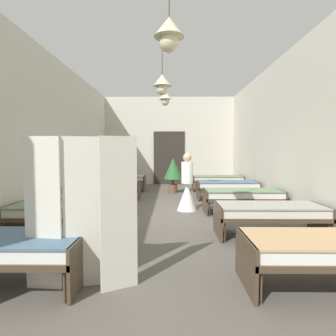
{
  "coord_description": "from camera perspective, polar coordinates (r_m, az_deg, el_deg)",
  "views": [
    {
      "loc": [
        0.08,
        -6.91,
        1.55
      ],
      "look_at": [
        0.0,
        1.22,
        1.03
      ],
      "focal_mm": 30.08,
      "sensor_mm": 36.0,
      "label": 1
    }
  ],
  "objects": [
    {
      "name": "ground_plane",
      "position": [
        7.09,
        -0.1,
        -9.4
      ],
      "size": [
        6.42,
        12.46,
        0.1
      ],
      "primitive_type": "cube",
      "color": "#59544C"
    },
    {
      "name": "room_shell",
      "position": [
        8.2,
        0.0,
        6.68
      ],
      "size": [
        6.22,
        12.06,
        3.96
      ],
      "color": "beige",
      "rests_on": "ground"
    },
    {
      "name": "bed_left_row_0",
      "position": [
        3.83,
        -30.92,
        -13.72
      ],
      "size": [
        1.9,
        0.84,
        0.57
      ],
      "color": "#473828",
      "rests_on": "ground"
    },
    {
      "name": "bed_right_row_0",
      "position": [
        3.75,
        29.82,
        -14.07
      ],
      "size": [
        1.9,
        0.84,
        0.57
      ],
      "color": "#473828",
      "rests_on": "ground"
    },
    {
      "name": "bed_left_row_1",
      "position": [
        5.48,
        -20.4,
        -8.27
      ],
      "size": [
        1.9,
        0.84,
        0.57
      ],
      "color": "#473828",
      "rests_on": "ground"
    },
    {
      "name": "bed_right_row_1",
      "position": [
        5.43,
        19.89,
        -8.38
      ],
      "size": [
        1.9,
        0.84,
        0.57
      ],
      "color": "#473828",
      "rests_on": "ground"
    },
    {
      "name": "bed_left_row_2",
      "position": [
        7.26,
        -15.01,
        -5.29
      ],
      "size": [
        1.9,
        0.84,
        0.57
      ],
      "color": "#473828",
      "rests_on": "ground"
    },
    {
      "name": "bed_right_row_2",
      "position": [
        7.22,
        14.89,
        -5.34
      ],
      "size": [
        1.9,
        0.84,
        0.57
      ],
      "color": "#473828",
      "rests_on": "ground"
    },
    {
      "name": "bed_left_row_3",
      "position": [
        9.09,
        -11.78,
        -3.47
      ],
      "size": [
        1.9,
        0.84,
        0.57
      ],
      "color": "#473828",
      "rests_on": "ground"
    },
    {
      "name": "bed_right_row_3",
      "position": [
        9.05,
        11.92,
        -3.5
      ],
      "size": [
        1.9,
        0.84,
        0.57
      ],
      "color": "#473828",
      "rests_on": "ground"
    },
    {
      "name": "bed_left_row_4",
      "position": [
        10.94,
        -9.65,
        -2.26
      ],
      "size": [
        1.9,
        0.84,
        0.57
      ],
      "color": "#473828",
      "rests_on": "ground"
    },
    {
      "name": "bed_right_row_4",
      "position": [
        10.91,
        9.96,
        -2.27
      ],
      "size": [
        1.9,
        0.84,
        0.57
      ],
      "color": "#473828",
      "rests_on": "ground"
    },
    {
      "name": "nurse_near_aisle",
      "position": [
        7.26,
        3.9,
        -4.45
      ],
      "size": [
        0.52,
        0.52,
        1.49
      ],
      "rotation": [
        0.0,
        0.0,
        5.04
      ],
      "color": "white",
      "rests_on": "ground"
    },
    {
      "name": "potted_plant",
      "position": [
        10.23,
        1.03,
        -0.41
      ],
      "size": [
        0.66,
        0.66,
        1.27
      ],
      "color": "brown",
      "rests_on": "ground"
    },
    {
      "name": "privacy_screen",
      "position": [
        3.3,
        -17.14,
        -8.72
      ],
      "size": [
        1.24,
        0.23,
        1.7
      ],
      "rotation": [
        0.0,
        0.0,
        0.19
      ],
      "color": "silver",
      "rests_on": "ground"
    }
  ]
}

